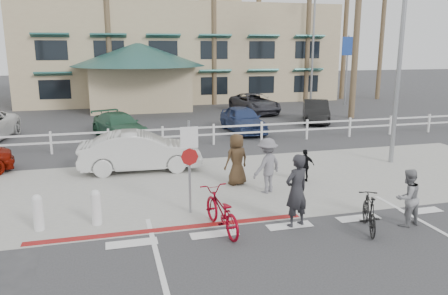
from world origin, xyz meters
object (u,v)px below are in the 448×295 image
object	(u,v)px
sign_post	(189,162)
bike_red	(221,211)
bike_black	(369,212)
car_white_sedan	(140,151)

from	to	relation	value
sign_post	bike_red	world-z (taller)	sign_post
bike_red	sign_post	bearing A→B (deg)	-77.58
bike_black	car_white_sedan	bearing A→B (deg)	-31.73
sign_post	bike_black	size ratio (longest dim) A/B	1.81
car_white_sedan	sign_post	bearing A→B (deg)	-165.78
bike_black	car_white_sedan	distance (m)	8.72
bike_black	car_white_sedan	xyz separation A→B (m)	(-5.08, 7.08, 0.25)
bike_red	car_white_sedan	bearing A→B (deg)	-83.97
bike_red	bike_black	xyz separation A→B (m)	(3.58, -0.95, -0.05)
bike_red	car_white_sedan	xyz separation A→B (m)	(-1.50, 6.14, 0.20)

